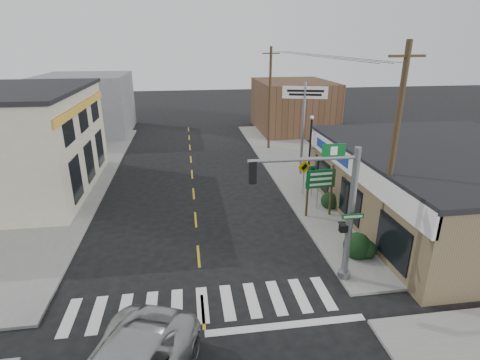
{
  "coord_description": "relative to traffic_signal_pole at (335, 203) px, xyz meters",
  "views": [
    {
      "loc": [
        -0.29,
        -11.83,
        9.79
      ],
      "look_at": [
        2.44,
        6.74,
        2.8
      ],
      "focal_mm": 28.0,
      "sensor_mm": 36.0,
      "label": 1
    }
  ],
  "objects": [
    {
      "name": "sidewalk_right",
      "position": [
        3.52,
        11.81,
        -3.65
      ],
      "size": [
        6.0,
        38.0,
        0.13
      ],
      "primitive_type": "cube",
      "color": "slate",
      "rests_on": "ground"
    },
    {
      "name": "shrub_front",
      "position": [
        2.02,
        1.6,
        -3.1
      ],
      "size": [
        1.31,
        1.31,
        0.98
      ],
      "primitive_type": "ellipsoid",
      "color": "#1C3918",
      "rests_on": "sidewalk_right"
    },
    {
      "name": "center_line",
      "position": [
        -5.48,
        6.81,
        -3.71
      ],
      "size": [
        0.12,
        56.0,
        0.01
      ],
      "primitive_type": "cube",
      "color": "gold",
      "rests_on": "ground"
    },
    {
      "name": "fire_hydrant",
      "position": [
        2.38,
        3.68,
        -3.23
      ],
      "size": [
        0.2,
        0.2,
        0.65
      ],
      "rotation": [
        0.0,
        0.0,
        0.35
      ],
      "color": "#CECD08",
      "rests_on": "sidewalk_right"
    },
    {
      "name": "crosswalk",
      "position": [
        -5.48,
        -0.79,
        -3.71
      ],
      "size": [
        11.0,
        2.2,
        0.01
      ],
      "primitive_type": "cube",
      "color": "silver",
      "rests_on": "ground"
    },
    {
      "name": "traffic_signal_pole",
      "position": [
        0.0,
        0.0,
        0.0
      ],
      "size": [
        4.75,
        0.38,
        6.02
      ],
      "rotation": [
        0.0,
        0.0,
        -0.01
      ],
      "color": "gray",
      "rests_on": "sidewalk_right"
    },
    {
      "name": "utility_pole_far",
      "position": [
        2.02,
        21.1,
        1.15
      ],
      "size": [
        1.61,
        0.24,
        9.24
      ],
      "rotation": [
        0.0,
        0.0,
        0.1
      ],
      "color": "#493325",
      "rests_on": "sidewalk_right"
    },
    {
      "name": "sidewalk_left",
      "position": [
        -14.48,
        11.81,
        -3.65
      ],
      "size": [
        6.0,
        38.0,
        0.13
      ],
      "primitive_type": "cube",
      "color": "slate",
      "rests_on": "ground"
    },
    {
      "name": "bare_tree",
      "position": [
        4.68,
        4.49,
        0.03
      ],
      "size": [
        2.3,
        2.3,
        4.6
      ],
      "rotation": [
        0.0,
        0.0,
        0.3
      ],
      "color": "black",
      "rests_on": "sidewalk_right"
    },
    {
      "name": "ground",
      "position": [
        -5.48,
        -1.19,
        -3.72
      ],
      "size": [
        140.0,
        140.0,
        0.0
      ],
      "primitive_type": "plane",
      "color": "black",
      "rests_on": "ground"
    },
    {
      "name": "bldg_distant_left",
      "position": [
        -16.48,
        30.81,
        -0.52
      ],
      "size": [
        9.0,
        10.0,
        6.4
      ],
      "primitive_type": "cube",
      "color": "slate",
      "rests_on": "ground"
    },
    {
      "name": "ped_crossing_sign",
      "position": [
        1.77,
        9.34,
        -1.92
      ],
      "size": [
        0.93,
        0.07,
        2.41
      ],
      "rotation": [
        0.0,
        0.0,
        0.18
      ],
      "color": "gray",
      "rests_on": "sidewalk_right"
    },
    {
      "name": "lamp_post",
      "position": [
        2.67,
        10.9,
        -0.69
      ],
      "size": [
        0.65,
        0.51,
        4.99
      ],
      "rotation": [
        0.0,
        0.0,
        -0.4
      ],
      "color": "black",
      "rests_on": "sidewalk_right"
    },
    {
      "name": "dance_center_sign",
      "position": [
        2.86,
        13.48,
        1.61
      ],
      "size": [
        3.25,
        0.2,
        6.92
      ],
      "rotation": [
        0.0,
        0.0,
        -0.27
      ],
      "color": "gray",
      "rests_on": "sidewalk_right"
    },
    {
      "name": "thrift_store",
      "position": [
        9.02,
        4.81,
        -1.72
      ],
      "size": [
        12.0,
        14.0,
        4.0
      ],
      "primitive_type": "cube",
      "color": "brown",
      "rests_on": "ground"
    },
    {
      "name": "guide_sign",
      "position": [
        1.68,
        6.07,
        -1.61
      ],
      "size": [
        1.76,
        0.14,
        3.08
      ],
      "rotation": [
        0.0,
        0.0,
        0.06
      ],
      "color": "#44341F",
      "rests_on": "sidewalk_right"
    },
    {
      "name": "bldg_distant_right",
      "position": [
        6.52,
        28.81,
        -0.92
      ],
      "size": [
        8.0,
        10.0,
        5.6
      ],
      "primitive_type": "cube",
      "color": "brown",
      "rests_on": "ground"
    },
    {
      "name": "shrub_back",
      "position": [
        2.79,
        7.13,
        -3.18
      ],
      "size": [
        1.08,
        1.08,
        0.81
      ],
      "primitive_type": "ellipsoid",
      "color": "black",
      "rests_on": "sidewalk_right"
    },
    {
      "name": "utility_pole_near",
      "position": [
        3.11,
        1.52,
        1.41
      ],
      "size": [
        1.69,
        0.25,
        9.73
      ],
      "rotation": [
        0.0,
        0.0,
        0.12
      ],
      "color": "#4B2D21",
      "rests_on": "sidewalk_right"
    }
  ]
}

